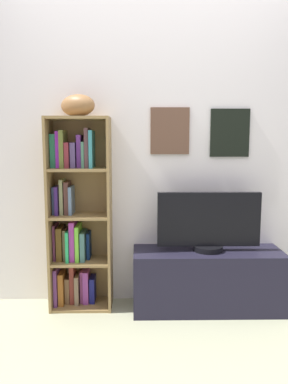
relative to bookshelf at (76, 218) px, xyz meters
name	(u,v)px	position (x,y,z in m)	size (l,w,h in m)	color
back_wall	(154,142)	(0.60, 0.13, 0.58)	(4.80, 0.08, 2.54)	silver
bookshelf	(76,218)	(0.00, 0.00, 0.00)	(0.47, 0.27, 1.46)	olive
football	(78,106)	(0.04, -0.03, 0.84)	(0.28, 0.16, 0.16)	olive
tv_stand	(207,280)	(1.01, -0.09, -0.47)	(1.13, 0.38, 0.46)	black
television	(209,222)	(1.01, -0.09, -0.01)	(0.77, 0.22, 0.45)	black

